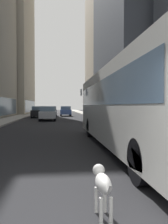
# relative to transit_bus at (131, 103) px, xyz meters

# --- Properties ---
(ground_plane) EXTENTS (120.00, 120.00, 0.00)m
(ground_plane) POSITION_rel_transit_bus_xyz_m (-2.80, 28.23, -1.78)
(ground_plane) COLOR #232326
(sidewalk_left) EXTENTS (2.40, 110.00, 0.15)m
(sidewalk_left) POSITION_rel_transit_bus_xyz_m (-8.50, 28.23, -1.70)
(sidewalk_left) COLOR #ADA89E
(sidewalk_left) RESTS_ON ground
(sidewalk_right) EXTENTS (2.40, 110.00, 0.15)m
(sidewalk_right) POSITION_rel_transit_bus_xyz_m (2.90, 28.23, -1.70)
(sidewalk_right) COLOR #ADA89E
(sidewalk_right) RESTS_ON ground
(building_left_far) EXTENTS (11.80, 19.43, 32.73)m
(building_left_far) POSITION_rel_transit_bus_xyz_m (-14.70, 43.09, 14.58)
(building_left_far) COLOR #B2A893
(building_left_far) RESTS_ON ground
(building_right_far) EXTENTS (8.83, 23.45, 41.59)m
(building_right_far) POSITION_rel_transit_bus_xyz_m (9.10, 43.83, 19.01)
(building_right_far) COLOR #A0937F
(building_right_far) RESTS_ON ground
(transit_bus) EXTENTS (2.78, 11.53, 3.05)m
(transit_bus) POSITION_rel_transit_bus_xyz_m (0.00, 0.00, 0.00)
(transit_bus) COLOR silver
(transit_bus) RESTS_ON ground
(car_white_van) EXTENTS (1.75, 4.54, 1.62)m
(car_white_van) POSITION_rel_transit_bus_xyz_m (-5.60, 39.05, -0.95)
(car_white_van) COLOR silver
(car_white_van) RESTS_ON ground
(car_black_suv) EXTENTS (1.91, 4.48, 1.62)m
(car_black_suv) POSITION_rel_transit_bus_xyz_m (-5.60, 25.05, -0.95)
(car_black_suv) COLOR black
(car_black_suv) RESTS_ON ground
(car_silver_sedan) EXTENTS (1.80, 4.39, 1.62)m
(car_silver_sedan) POSITION_rel_transit_bus_xyz_m (-4.00, 18.13, -0.95)
(car_silver_sedan) COLOR #B7BABF
(car_silver_sedan) RESTS_ON ground
(car_blue_hatchback) EXTENTS (1.74, 4.08, 1.62)m
(car_blue_hatchback) POSITION_rel_transit_bus_xyz_m (-1.60, 29.60, -0.96)
(car_blue_hatchback) COLOR #4C6BB7
(car_blue_hatchback) RESTS_ON ground
(car_grey_wagon) EXTENTS (1.88, 4.11, 1.62)m
(car_grey_wagon) POSITION_rel_transit_bus_xyz_m (-4.00, 29.85, -0.96)
(car_grey_wagon) COLOR slate
(car_grey_wagon) RESTS_ON ground
(dalmatian_dog) EXTENTS (0.22, 0.96, 0.72)m
(dalmatian_dog) POSITION_rel_transit_bus_xyz_m (-2.20, -5.44, -1.26)
(dalmatian_dog) COLOR white
(dalmatian_dog) RESTS_ON ground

